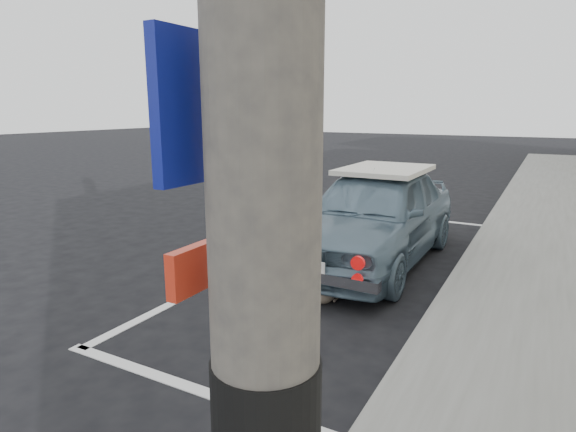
{
  "coord_description": "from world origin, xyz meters",
  "views": [
    {
      "loc": [
        2.77,
        -3.17,
        2.2
      ],
      "look_at": [
        -0.34,
        2.51,
        0.75
      ],
      "focal_mm": 30.0,
      "sensor_mm": 36.0,
      "label": 1
    }
  ],
  "objects": [
    {
      "name": "ground",
      "position": [
        0.0,
        0.0,
        0.0
      ],
      "size": [
        80.0,
        80.0,
        0.0
      ],
      "primitive_type": "plane",
      "color": "black",
      "rests_on": "ground"
    },
    {
      "name": "cat",
      "position": [
        0.63,
        1.58,
        0.12
      ],
      "size": [
        0.3,
        0.45,
        0.25
      ],
      "rotation": [
        0.0,
        0.0,
        -0.33
      ],
      "color": "#77685B",
      "rests_on": "ground"
    },
    {
      "name": "pline_rear",
      "position": [
        0.5,
        -0.5,
        0.0
      ],
      "size": [
        3.0,
        0.12,
        0.01
      ],
      "primitive_type": "cube",
      "color": "silver",
      "rests_on": "ground"
    },
    {
      "name": "pline_front",
      "position": [
        0.5,
        6.5,
        0.0
      ],
      "size": [
        3.0,
        0.12,
        0.01
      ],
      "primitive_type": "cube",
      "color": "silver",
      "rests_on": "ground"
    },
    {
      "name": "retro_coupe",
      "position": [
        0.6,
        3.41,
        0.7
      ],
      "size": [
        1.69,
        4.1,
        1.38
      ],
      "rotation": [
        0.0,
        0.0,
        -0.01
      ],
      "color": "slate",
      "rests_on": "ground"
    },
    {
      "name": "pline_side",
      "position": [
        -0.9,
        3.0,
        0.0
      ],
      "size": [
        0.12,
        7.0,
        0.01
      ],
      "primitive_type": "cube",
      "color": "silver",
      "rests_on": "ground"
    }
  ]
}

